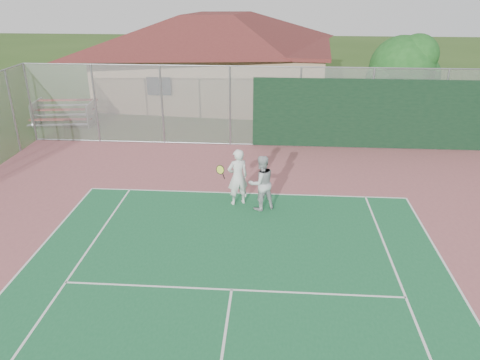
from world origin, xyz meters
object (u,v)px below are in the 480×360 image
Objects in this scene: clubhouse at (217,49)px; player_grey_back at (261,183)px; tree at (404,71)px; player_white_front at (237,177)px; bleachers at (64,112)px.

clubhouse is 8.02× the size of player_grey_back.
tree reaches higher than player_white_front.
player_grey_back is at bearing -47.58° from bleachers.
bleachers is 13.69m from player_grey_back.
player_white_front is (9.57, -8.65, 0.36)m from bleachers.
player_grey_back is at bearing -127.80° from tree.
player_white_front is at bearing -48.81° from bleachers.
clubhouse reaches higher than player_white_front.
tree is at bearing -10.84° from bleachers.
player_white_front is 0.84m from player_grey_back.
player_white_front reaches higher than bleachers.
clubhouse is at bearing 31.46° from bleachers.
bleachers is 1.73× the size of player_grey_back.
bleachers is (-7.26, -5.71, -2.44)m from clubhouse.
clubhouse is 4.64× the size of bleachers.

